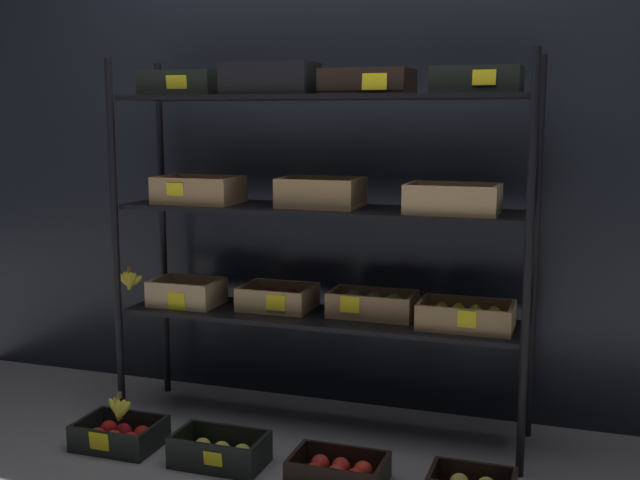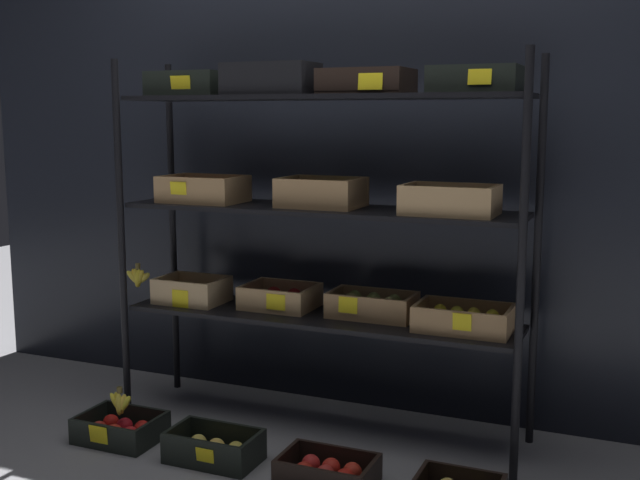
{
  "view_description": "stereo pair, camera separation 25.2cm",
  "coord_description": "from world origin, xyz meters",
  "px_view_note": "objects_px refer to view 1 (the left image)",
  "views": [
    {
      "loc": [
        1.07,
        -3.16,
        1.37
      ],
      "look_at": [
        0.0,
        0.0,
        0.84
      ],
      "focal_mm": 44.36,
      "sensor_mm": 36.0,
      "label": 1
    },
    {
      "loc": [
        1.3,
        -3.07,
        1.37
      ],
      "look_at": [
        0.0,
        0.0,
        0.84
      ],
      "focal_mm": 44.36,
      "sensor_mm": 36.0,
      "label": 2
    }
  ],
  "objects_px": {
    "crate_ground_apple_gold": "(220,453)",
    "crate_ground_center_apple_red": "(338,472)",
    "crate_ground_apple_red": "(120,436)",
    "display_rack": "(321,205)",
    "banana_bunch_loose": "(120,409)"
  },
  "relations": [
    {
      "from": "crate_ground_center_apple_red",
      "to": "crate_ground_apple_gold",
      "type": "bearing_deg",
      "value": 179.86
    },
    {
      "from": "display_rack",
      "to": "crate_ground_apple_gold",
      "type": "distance_m",
      "value": 1.1
    },
    {
      "from": "display_rack",
      "to": "crate_ground_apple_gold",
      "type": "relative_size",
      "value": 5.16
    },
    {
      "from": "crate_ground_apple_gold",
      "to": "banana_bunch_loose",
      "type": "distance_m",
      "value": 0.48
    },
    {
      "from": "crate_ground_apple_red",
      "to": "crate_ground_center_apple_red",
      "type": "relative_size",
      "value": 0.95
    },
    {
      "from": "crate_ground_apple_red",
      "to": "banana_bunch_loose",
      "type": "distance_m",
      "value": 0.12
    },
    {
      "from": "display_rack",
      "to": "banana_bunch_loose",
      "type": "bearing_deg",
      "value": -147.58
    },
    {
      "from": "display_rack",
      "to": "banana_bunch_loose",
      "type": "height_order",
      "value": "display_rack"
    },
    {
      "from": "crate_ground_apple_gold",
      "to": "crate_ground_center_apple_red",
      "type": "relative_size",
      "value": 1.02
    },
    {
      "from": "display_rack",
      "to": "banana_bunch_loose",
      "type": "relative_size",
      "value": 14.92
    },
    {
      "from": "crate_ground_apple_red",
      "to": "banana_bunch_loose",
      "type": "xyz_separation_m",
      "value": [
        0.01,
        -0.0,
        0.12
      ]
    },
    {
      "from": "display_rack",
      "to": "crate_ground_center_apple_red",
      "type": "height_order",
      "value": "display_rack"
    },
    {
      "from": "crate_ground_apple_red",
      "to": "crate_ground_apple_gold",
      "type": "bearing_deg",
      "value": -3.01
    },
    {
      "from": "crate_ground_apple_red",
      "to": "crate_ground_apple_gold",
      "type": "relative_size",
      "value": 0.94
    },
    {
      "from": "crate_ground_apple_gold",
      "to": "banana_bunch_loose",
      "type": "xyz_separation_m",
      "value": [
        -0.47,
        0.02,
        0.12
      ]
    }
  ]
}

